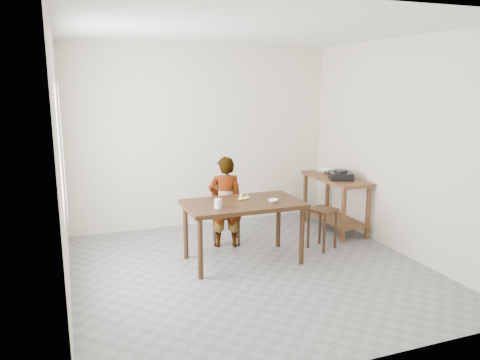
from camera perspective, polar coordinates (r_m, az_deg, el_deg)
name	(u,v)px	position (r m, az deg, el deg)	size (l,w,h in m)	color
floor	(252,272)	(5.58, 1.47, -11.10)	(4.00, 4.00, 0.04)	gray
ceiling	(253,27)	(5.17, 1.64, 18.09)	(4.00, 4.00, 0.04)	white
wall_back	(202,137)	(7.10, -4.62, 5.31)	(4.00, 0.04, 2.70)	#ECE5CD
wall_front	(359,198)	(3.45, 14.26, -2.11)	(4.00, 0.04, 2.70)	#ECE5CD
wall_left	(58,168)	(4.83, -21.26, 1.40)	(0.04, 4.00, 2.70)	#ECE5CD
wall_right	(401,147)	(6.24, 19.03, 3.78)	(0.04, 4.00, 2.70)	#ECE5CD
window_pane	(63,149)	(5.00, -20.80, 3.52)	(0.02, 1.10, 1.30)	white
dining_table	(243,232)	(5.71, 0.35, -6.35)	(1.40, 0.80, 0.75)	#361F0F
prep_counter	(335,203)	(7.05, 11.47, -2.81)	(0.50, 1.20, 0.80)	brown
child	(225,202)	(6.16, -1.82, -2.71)	(0.44, 0.29, 1.22)	white
dining_chair	(226,215)	(6.37, -1.71, -4.24)	(0.38, 0.38, 0.78)	#361F0F
stool	(322,228)	(6.27, 9.97, -5.84)	(0.31, 0.31, 0.54)	#361F0F
glass_tumbler	(218,204)	(5.33, -2.68, -2.88)	(0.09, 0.09, 0.11)	silver
small_bowl	(273,201)	(5.60, 4.05, -2.53)	(0.12, 0.12, 0.04)	white
banana	(244,198)	(5.69, 0.48, -2.19)	(0.15, 0.11, 0.05)	gold
serving_bowl	(323,171)	(7.23, 10.10, 1.10)	(0.23, 0.23, 0.06)	white
gas_burner	(341,176)	(6.79, 12.19, 0.52)	(0.32, 0.32, 0.11)	black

